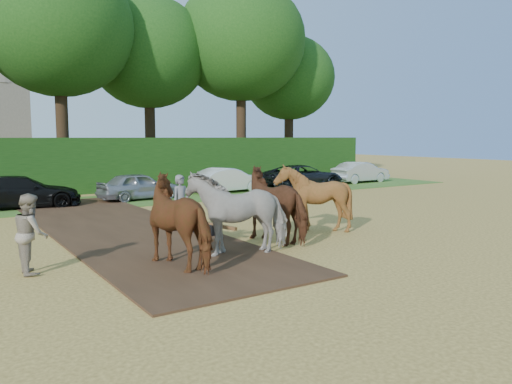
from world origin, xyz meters
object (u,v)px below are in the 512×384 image
(spectator_near, at_px, (31,233))
(church, at_px, (0,42))
(parked_cars, at_px, (87,188))
(plough_team, at_px, (257,207))

(spectator_near, height_order, church, church)
(spectator_near, xyz_separation_m, parked_cars, (4.23, 11.30, -0.20))
(parked_cars, bearing_deg, spectator_near, -110.54)
(parked_cars, xyz_separation_m, church, (1.69, 41.04, 13.04))
(spectator_near, distance_m, plough_team, 5.81)
(church, bearing_deg, parked_cars, -92.36)
(spectator_near, height_order, plough_team, plough_team)
(parked_cars, height_order, church, church)
(plough_team, relative_size, parked_cars, 0.18)
(spectator_near, bearing_deg, parked_cars, -19.53)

